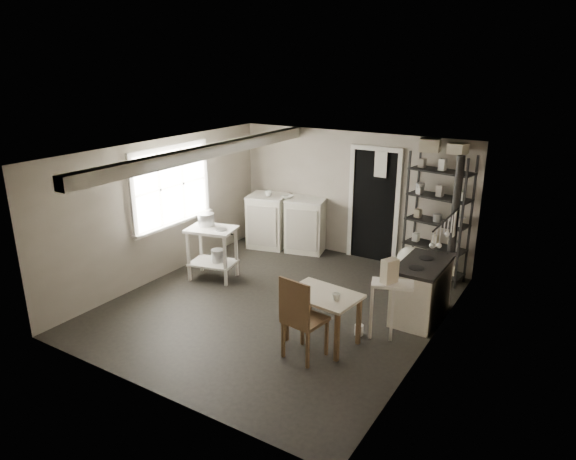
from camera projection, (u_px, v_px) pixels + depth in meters
The scene contains 31 objects.
floor at pixel (277, 305), 7.68m from camera, with size 5.00×5.00×0.00m, color black.
ceiling at pixel (276, 152), 6.95m from camera, with size 5.00×5.00×0.00m, color silver.
wall_back at pixel (352, 195), 9.33m from camera, with size 4.50×0.02×2.30m, color #A39A8B.
wall_front at pixel (146, 298), 5.30m from camera, with size 4.50×0.02×2.30m, color #A39A8B.
wall_left at pixel (162, 209), 8.44m from camera, with size 0.02×5.00×2.30m, color #A39A8B.
wall_right at pixel (433, 264), 6.19m from camera, with size 0.02×5.00×2.30m, color #A39A8B.
window at pixel (171, 186), 8.47m from camera, with size 0.12×1.76×1.28m, color silver, non-canonical shape.
doorway at pixel (373, 207), 9.13m from camera, with size 0.96×0.10×2.08m, color silver, non-canonical shape.
ceiling_beam at pixel (208, 151), 7.58m from camera, with size 0.18×5.00×0.18m, color silver, non-canonical shape.
wallpaper_panel at pixel (432, 263), 6.20m from camera, with size 0.01×5.00×2.30m, color #B8A795, non-canonical shape.
utensil_rail at pixel (445, 219), 6.58m from camera, with size 0.06×1.20×0.44m, color #B1B1B4, non-canonical shape.
prep_table at pixel (213, 256), 8.51m from camera, with size 0.77×0.55×0.88m, color silver, non-canonical shape.
stockpot at pixel (206, 222), 8.48m from camera, with size 0.27×0.27×0.29m, color #B1B1B4.
saucepan at pixel (221, 232), 8.27m from camera, with size 0.19×0.19×0.10m, color #B1B1B4.
bucket at pixel (218, 256), 8.53m from camera, with size 0.21×0.21×0.23m, color #B1B1B4.
base_cabinets at pixel (287, 225), 9.88m from camera, with size 1.56×0.67×1.02m, color silver, non-canonical shape.
mixing_bowl at pixel (287, 202), 9.63m from camera, with size 0.29×0.29×0.07m, color silver.
counter_cup at pixel (268, 199), 9.77m from camera, with size 0.13×0.13×0.10m, color silver.
shelf_rack at pixel (437, 224), 8.36m from camera, with size 1.00×0.39×2.11m, color black, non-canonical shape.
shelf_jar at pixel (419, 197), 8.37m from camera, with size 0.08×0.08×0.17m, color silver.
storage_box_a at pixel (429, 158), 8.14m from camera, with size 0.30×0.26×0.21m, color #C1B79B.
storage_box_b at pixel (457, 161), 7.95m from camera, with size 0.25×0.24×0.16m, color #C1B79B.
stove at pixel (421, 289), 7.18m from camera, with size 0.58×1.05×0.83m, color silver, non-canonical shape.
stovepipe at pixel (456, 205), 7.06m from camera, with size 0.12×0.12×1.50m, color black, non-canonical shape.
side_ledge at pixel (391, 310), 6.58m from camera, with size 0.53×0.29×0.82m, color silver, non-canonical shape.
oats_box at pixel (390, 268), 6.41m from camera, with size 0.12×0.21×0.31m, color #C1B79B.
work_table at pixel (322, 316), 6.56m from camera, with size 0.91×0.63×0.69m, color beige, non-canonical shape.
table_cup at pixel (336, 291), 6.25m from camera, with size 0.10×0.10×0.09m, color silver.
chair at pixel (305, 321), 6.21m from camera, with size 0.45×0.47×1.08m, color #523923, non-canonical shape.
flour_sack at pixel (409, 263), 8.62m from camera, with size 0.44×0.38×0.53m, color white.
floor_crock at pixel (359, 330), 6.82m from camera, with size 0.12×0.12×0.15m, color silver.
Camera 1 is at (3.78, -5.81, 3.49)m, focal length 32.00 mm.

